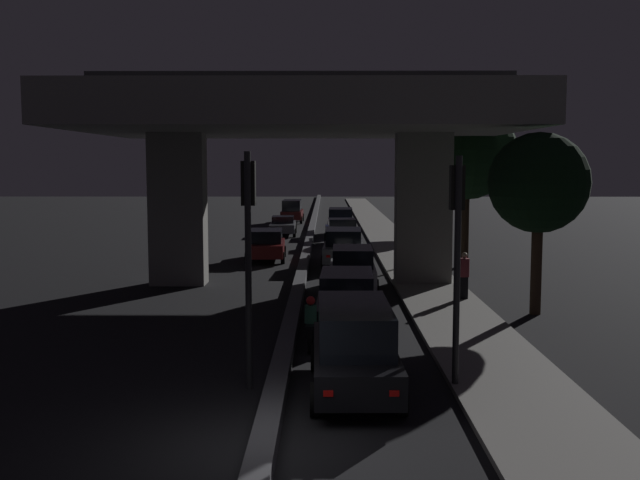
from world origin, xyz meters
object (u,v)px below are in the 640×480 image
(car_black_second, at_px, (347,299))
(pedestrian_on_sidewalk, at_px, (464,276))
(street_lamp, at_px, (400,161))
(car_grey_sixth, at_px, (341,221))
(car_grey_second_oncoming, at_px, (283,225))
(traffic_light_right_of_median, at_px, (457,231))
(car_grey_fourth, at_px, (344,246))
(motorcycle_black_filtering_near, at_px, (311,326))
(traffic_light_left_of_median, at_px, (248,228))
(car_dark_blue_fifth, at_px, (342,232))
(car_silver_third, at_px, (352,268))
(car_dark_red_third_oncoming, at_px, (292,211))
(car_dark_red_lead_oncoming, at_px, (266,244))
(car_black_lead, at_px, (354,345))

(car_black_second, bearing_deg, pedestrian_on_sidewalk, -44.80)
(street_lamp, height_order, car_grey_sixth, street_lamp)
(car_grey_second_oncoming, bearing_deg, traffic_light_right_of_median, 8.14)
(pedestrian_on_sidewalk, bearing_deg, car_black_second, -136.67)
(car_grey_fourth, bearing_deg, motorcycle_black_filtering_near, 177.78)
(car_black_second, distance_m, car_grey_sixth, 28.98)
(traffic_light_left_of_median, xyz_separation_m, car_grey_sixth, (2.65, 35.14, -2.51))
(car_dark_blue_fifth, bearing_deg, car_silver_third, 177.98)
(street_lamp, xyz_separation_m, car_dark_red_third_oncoming, (-6.16, 28.18, -4.02))
(car_dark_red_lead_oncoming, bearing_deg, car_grey_second_oncoming, 177.82)
(traffic_light_right_of_median, height_order, car_grey_fourth, traffic_light_right_of_median)
(car_black_lead, xyz_separation_m, pedestrian_on_sidewalk, (4.26, 10.40, -0.05))
(car_silver_third, height_order, car_grey_sixth, car_grey_sixth)
(car_black_lead, distance_m, car_black_second, 6.40)
(car_grey_fourth, relative_size, car_dark_red_third_oncoming, 1.09)
(street_lamp, distance_m, car_dark_red_lead_oncoming, 8.38)
(traffic_light_left_of_median, distance_m, street_lamp, 18.92)
(car_grey_second_oncoming, bearing_deg, car_dark_red_lead_oncoming, -1.48)
(car_silver_third, height_order, car_grey_second_oncoming, car_silver_third)
(car_black_lead, xyz_separation_m, car_silver_third, (0.41, 12.65, -0.11))
(street_lamp, height_order, car_grey_fourth, street_lamp)
(traffic_light_right_of_median, distance_m, street_lamp, 18.26)
(traffic_light_right_of_median, xyz_separation_m, car_silver_third, (-1.78, 12.41, -2.54))
(car_dark_red_lead_oncoming, bearing_deg, car_silver_third, 21.73)
(car_grey_second_oncoming, bearing_deg, traffic_light_left_of_median, 0.96)
(car_black_lead, height_order, car_grey_sixth, car_black_lead)
(traffic_light_left_of_median, relative_size, car_grey_sixth, 1.25)
(traffic_light_left_of_median, xyz_separation_m, motorcycle_black_filtering_near, (1.25, 3.50, -2.89))
(car_black_lead, distance_m, car_silver_third, 12.66)
(car_silver_third, xyz_separation_m, car_dark_red_third_oncoming, (-3.85, 33.96, 0.10))
(car_black_second, distance_m, motorcycle_black_filtering_near, 2.86)
(car_grey_sixth, height_order, car_dark_red_third_oncoming, car_dark_red_third_oncoming)
(car_grey_second_oncoming, bearing_deg, car_dark_blue_fifth, 29.20)
(car_grey_second_oncoming, relative_size, car_dark_red_third_oncoming, 1.01)
(car_dark_blue_fifth, xyz_separation_m, motorcycle_black_filtering_near, (-1.34, -24.98, -0.22))
(car_black_second, bearing_deg, car_silver_third, -1.74)
(car_dark_blue_fifth, height_order, motorcycle_black_filtering_near, car_dark_blue_fifth)
(car_grey_fourth, bearing_deg, car_black_second, -178.81)
(traffic_light_right_of_median, bearing_deg, car_grey_fourth, 95.58)
(traffic_light_right_of_median, bearing_deg, car_black_second, 109.46)
(car_grey_sixth, distance_m, pedestrian_on_sidewalk, 25.28)
(car_grey_second_oncoming, distance_m, motorcycle_black_filtering_near, 31.72)
(traffic_light_right_of_median, height_order, street_lamp, street_lamp)
(car_silver_third, relative_size, car_dark_red_lead_oncoming, 1.01)
(street_lamp, relative_size, car_black_lead, 1.78)
(traffic_light_right_of_median, distance_m, car_grey_second_oncoming, 35.70)
(car_black_second, relative_size, car_dark_red_third_oncoming, 1.01)
(motorcycle_black_filtering_near, bearing_deg, car_black_second, -20.26)
(car_black_second, relative_size, car_grey_fourth, 0.93)
(street_lamp, bearing_deg, motorcycle_black_filtering_near, -104.26)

